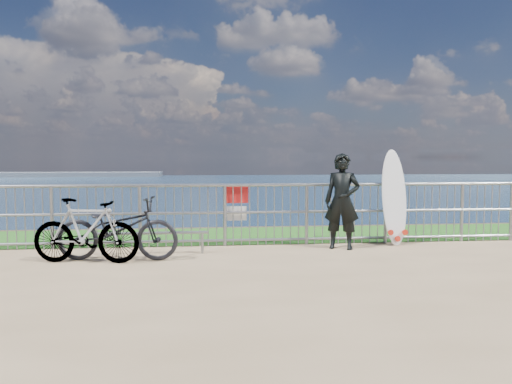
{
  "coord_description": "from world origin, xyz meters",
  "views": [
    {
      "loc": [
        -0.91,
        -7.33,
        1.6
      ],
      "look_at": [
        0.02,
        1.2,
        1.0
      ],
      "focal_mm": 35.0,
      "sensor_mm": 36.0,
      "label": 1
    }
  ],
  "objects": [
    {
      "name": "surfboard",
      "position": [
        2.6,
        1.43,
        0.81
      ],
      "size": [
        0.46,
        0.42,
        1.76
      ],
      "color": "silver",
      "rests_on": "ground"
    },
    {
      "name": "surfer",
      "position": [
        1.52,
        1.09,
        0.83
      ],
      "size": [
        0.72,
        0.61,
        1.67
      ],
      "primitive_type": "imported",
      "rotation": [
        0.0,
        0.0,
        -0.41
      ],
      "color": "black",
      "rests_on": "ground"
    },
    {
      "name": "grass_strip",
      "position": [
        0.0,
        2.7,
        0.01
      ],
      "size": [
        120.0,
        120.0,
        0.0
      ],
      "primitive_type": "plane",
      "color": "#1E5818",
      "rests_on": "ground"
    },
    {
      "name": "seascape",
      "position": [
        -43.75,
        147.49,
        -4.03
      ],
      "size": [
        260.0,
        260.0,
        5.0
      ],
      "color": "brown",
      "rests_on": "ground"
    },
    {
      "name": "bike_rack",
      "position": [
        -1.72,
        0.93,
        0.31
      ],
      "size": [
        1.82,
        0.05,
        0.38
      ],
      "color": "gray",
      "rests_on": "ground"
    },
    {
      "name": "bicycle_near",
      "position": [
        -2.21,
        0.52,
        0.49
      ],
      "size": [
        1.95,
        0.88,
        0.99
      ],
      "primitive_type": "imported",
      "rotation": [
        0.0,
        0.0,
        1.45
      ],
      "color": "black",
      "rests_on": "ground"
    },
    {
      "name": "bicycle_far",
      "position": [
        -2.65,
        0.36,
        0.49
      ],
      "size": [
        1.7,
        0.75,
        0.98
      ],
      "primitive_type": "imported",
      "rotation": [
        0.0,
        0.0,
        1.39
      ],
      "color": "black",
      "rests_on": "ground"
    },
    {
      "name": "railing",
      "position": [
        0.01,
        1.6,
        0.58
      ],
      "size": [
        10.06,
        0.1,
        1.13
      ],
      "color": "gray",
      "rests_on": "ground"
    }
  ]
}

